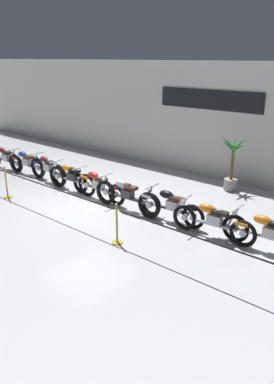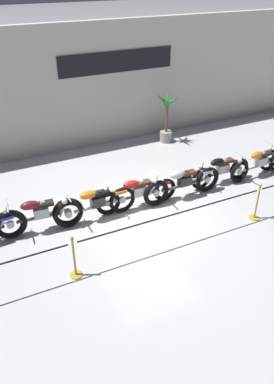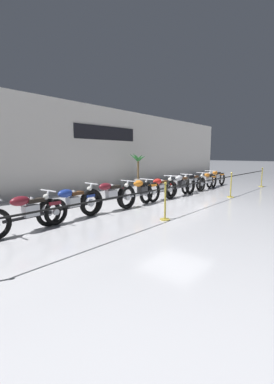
% 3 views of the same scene
% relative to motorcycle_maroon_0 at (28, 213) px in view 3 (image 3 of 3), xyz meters
% --- Properties ---
extents(ground_plane, '(120.00, 120.00, 0.00)m').
position_rel_motorcycle_maroon_0_xyz_m(ground_plane, '(5.41, -0.57, -0.46)').
color(ground_plane, silver).
extents(back_wall, '(28.00, 0.29, 4.20)m').
position_rel_motorcycle_maroon_0_xyz_m(back_wall, '(5.42, 4.56, 1.65)').
color(back_wall, silver).
rests_on(back_wall, ground).
extents(motorcycle_maroon_0, '(2.16, 0.62, 0.92)m').
position_rel_motorcycle_maroon_0_xyz_m(motorcycle_maroon_0, '(0.00, 0.00, 0.00)').
color(motorcycle_maroon_0, black).
rests_on(motorcycle_maroon_0, ground).
extents(motorcycle_blue_1, '(2.12, 0.62, 0.93)m').
position_rel_motorcycle_maroon_0_xyz_m(motorcycle_blue_1, '(1.27, 0.12, 0.00)').
color(motorcycle_blue_1, black).
rests_on(motorcycle_blue_1, ground).
extents(motorcycle_maroon_2, '(2.20, 0.62, 0.98)m').
position_rel_motorcycle_maroon_0_xyz_m(motorcycle_maroon_2, '(2.68, 0.08, 0.03)').
color(motorcycle_maroon_2, black).
rests_on(motorcycle_maroon_2, ground).
extents(motorcycle_orange_3, '(2.25, 0.62, 0.96)m').
position_rel_motorcycle_maroon_0_xyz_m(motorcycle_orange_3, '(4.10, -0.03, 0.03)').
color(motorcycle_orange_3, black).
rests_on(motorcycle_orange_3, ground).
extents(motorcycle_red_4, '(2.37, 0.62, 0.92)m').
position_rel_motorcycle_maroon_0_xyz_m(motorcycle_red_4, '(5.31, 0.03, -0.01)').
color(motorcycle_red_4, black).
rests_on(motorcycle_red_4, ground).
extents(motorcycle_silver_5, '(2.47, 0.62, 0.96)m').
position_rel_motorcycle_maroon_0_xyz_m(motorcycle_silver_5, '(6.66, -0.10, 0.02)').
color(motorcycle_silver_5, black).
rests_on(motorcycle_silver_5, ground).
extents(motorcycle_black_6, '(2.08, 0.62, 0.92)m').
position_rel_motorcycle_maroon_0_xyz_m(motorcycle_black_6, '(8.14, 0.12, 0.01)').
color(motorcycle_black_6, black).
rests_on(motorcycle_black_6, ground).
extents(motorcycle_orange_7, '(2.29, 0.62, 0.92)m').
position_rel_motorcycle_maroon_0_xyz_m(motorcycle_orange_7, '(9.49, -0.02, 0.01)').
color(motorcycle_orange_7, black).
rests_on(motorcycle_orange_7, ground).
extents(motorcycle_orange_8, '(2.37, 0.62, 0.94)m').
position_rel_motorcycle_maroon_0_xyz_m(motorcycle_orange_8, '(10.87, 0.15, 0.02)').
color(motorcycle_orange_8, black).
rests_on(motorcycle_orange_8, ground).
extents(potted_palm_left_of_row, '(0.97, 1.03, 1.90)m').
position_rel_motorcycle_maroon_0_xyz_m(potted_palm_left_of_row, '(8.18, 3.55, 0.48)').
color(potted_palm_left_of_row, gray).
rests_on(potted_palm_left_of_row, ground).
extents(stanchion_far_left, '(14.28, 0.28, 1.05)m').
position_rel_motorcycle_maroon_0_xyz_m(stanchion_far_left, '(3.85, -1.79, 0.31)').
color(stanchion_far_left, gold).
rests_on(stanchion_far_left, ground).
extents(stanchion_mid_left, '(0.28, 0.28, 1.05)m').
position_rel_motorcycle_maroon_0_xyz_m(stanchion_mid_left, '(2.98, -1.79, -0.10)').
color(stanchion_mid_left, gold).
rests_on(stanchion_mid_left, ground).
extents(stanchion_mid_right, '(0.28, 0.28, 1.05)m').
position_rel_motorcycle_maroon_0_xyz_m(stanchion_mid_right, '(7.87, -1.79, -0.10)').
color(stanchion_mid_right, gold).
rests_on(stanchion_mid_right, ground).
extents(stanchion_far_right, '(0.28, 0.28, 1.05)m').
position_rel_motorcycle_maroon_0_xyz_m(stanchion_far_right, '(12.50, -1.79, -0.10)').
color(stanchion_far_right, gold).
rests_on(stanchion_far_right, ground).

